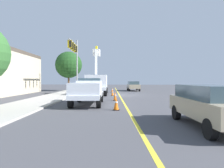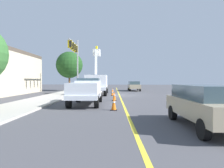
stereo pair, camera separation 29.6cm
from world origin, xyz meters
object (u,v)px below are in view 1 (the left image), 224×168
Objects in this scene: trailing_sedan at (211,103)px; traffic_cone_leading at (116,104)px; service_pickup_truck at (88,90)px; traffic_cone_mid_front at (115,96)px; traffic_signal_mast at (75,54)px; traffic_cone_mid_rear at (113,93)px; utility_bucket_truck at (98,82)px; traffic_cone_trailing at (112,90)px; passing_minivan at (133,85)px.

trailing_sedan is 5.97× the size of traffic_cone_leading.
service_pickup_truck is 9.30m from trailing_sedan.
traffic_signal_mast reaches higher than traffic_cone_mid_front.
traffic_signal_mast reaches higher than trailing_sedan.
traffic_cone_leading is 1.20× the size of traffic_cone_mid_rear.
service_pickup_truck reaches higher than traffic_cone_leading.
traffic_cone_mid_rear is 8.92m from traffic_signal_mast.
utility_bucket_truck is 4.81m from traffic_cone_trailing.
traffic_signal_mast is at bearing 19.87° from service_pickup_truck.
utility_bucket_truck is at bearing -118.64° from traffic_signal_mast.
traffic_signal_mast is (13.19, 4.77, 4.55)m from service_pickup_truck.
traffic_signal_mast is at bearing 24.39° from traffic_cone_leading.
utility_bucket_truck is 1.69× the size of passing_minivan.
traffic_cone_mid_front reaches higher than traffic_cone_mid_rear.
utility_bucket_truck is 3.30m from traffic_cone_mid_rear.
traffic_cone_mid_rear is at bearing 18.84° from trailing_sedan.
service_pickup_truck is at bearing -160.13° from traffic_signal_mast.
traffic_cone_trailing is at bearing 5.58° from traffic_cone_mid_rear.
traffic_cone_mid_rear is at bearing -174.42° from traffic_cone_trailing.
service_pickup_truck is 3.55m from traffic_cone_leading.
traffic_cone_mid_front is at bearing -173.48° from traffic_cone_trailing.
traffic_cone_mid_front is at bearing -172.42° from traffic_cone_mid_rear.
trailing_sedan is 6.01× the size of traffic_cone_mid_front.
trailing_sedan reaches higher than traffic_cone_mid_rear.
service_pickup_truck is 15.59m from traffic_cone_trailing.
traffic_cone_leading reaches higher than traffic_cone_mid_front.
utility_bucket_truck is 14.23m from traffic_cone_leading.
traffic_cone_mid_front is at bearing -146.06° from traffic_signal_mast.
traffic_cone_mid_front is at bearing 24.70° from trailing_sedan.
utility_bucket_truck is 5.82m from traffic_signal_mast.
trailing_sedan is at bearing -135.92° from service_pickup_truck.
traffic_cone_mid_rear is at bearing 6.27° from traffic_cone_leading.
utility_bucket_truck reaches higher than traffic_cone_mid_front.
utility_bucket_truck is 10.11× the size of traffic_cone_leading.
traffic_cone_leading is at bearing -174.99° from traffic_cone_mid_front.
traffic_cone_leading is (-2.55, -2.37, -0.71)m from service_pickup_truck.
traffic_cone_leading reaches higher than traffic_cone_mid_rear.
traffic_cone_trailing is 0.09× the size of traffic_signal_mast.
passing_minivan and trailing_sedan have the same top height.
traffic_cone_mid_rear is at bearing 7.58° from traffic_cone_mid_front.
trailing_sedan is 23.05m from traffic_cone_trailing.
traffic_signal_mast is at bearing 33.94° from traffic_cone_mid_front.
traffic_cone_mid_front is (10.03, 4.61, -0.57)m from trailing_sedan.
traffic_cone_trailing is at bearing -65.58° from traffic_signal_mast.
utility_bucket_truck is 1.45× the size of service_pickup_truck.
traffic_signal_mast is (15.74, 7.14, 5.26)m from traffic_cone_leading.
trailing_sedan is at bearing -135.20° from traffic_cone_leading.
traffic_cone_trailing is at bearing 6.03° from traffic_cone_leading.
traffic_cone_mid_front is 1.19× the size of traffic_cone_trailing.
traffic_cone_leading is (-13.75, -3.48, -1.19)m from utility_bucket_truck.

